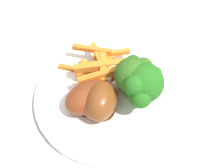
% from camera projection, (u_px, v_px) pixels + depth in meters
% --- Properties ---
extents(dining_table, '(1.23, 0.88, 0.75)m').
position_uv_depth(dining_table, '(132.00, 116.00, 0.52)').
color(dining_table, '#B7B7BC').
rests_on(dining_table, ground_plane).
extents(dinner_plate, '(0.25, 0.25, 0.01)m').
position_uv_depth(dinner_plate, '(112.00, 94.00, 0.43)').
color(dinner_plate, white).
rests_on(dinner_plate, dining_table).
extents(broccoli_floret_front, '(0.06, 0.06, 0.08)m').
position_uv_depth(broccoli_floret_front, '(133.00, 74.00, 0.38)').
color(broccoli_floret_front, '#80A155').
rests_on(broccoli_floret_front, dinner_plate).
extents(broccoli_floret_middle, '(0.06, 0.07, 0.08)m').
position_uv_depth(broccoli_floret_middle, '(142.00, 85.00, 0.37)').
color(broccoli_floret_middle, '#7CB04E').
rests_on(broccoli_floret_middle, dinner_plate).
extents(carrot_fries_pile, '(0.14, 0.10, 0.04)m').
position_uv_depth(carrot_fries_pile, '(104.00, 69.00, 0.43)').
color(carrot_fries_pile, orange).
rests_on(carrot_fries_pile, dinner_plate).
extents(chicken_drumstick_near, '(0.08, 0.10, 0.04)m').
position_uv_depth(chicken_drumstick_near, '(102.00, 99.00, 0.39)').
color(chicken_drumstick_near, '#571F0C').
rests_on(chicken_drumstick_near, dinner_plate).
extents(chicken_drumstick_far, '(0.06, 0.12, 0.05)m').
position_uv_depth(chicken_drumstick_far, '(102.00, 98.00, 0.39)').
color(chicken_drumstick_far, '#51230E').
rests_on(chicken_drumstick_far, dinner_plate).
extents(chicken_drumstick_extra, '(0.12, 0.09, 0.04)m').
position_uv_depth(chicken_drumstick_extra, '(91.00, 96.00, 0.39)').
color(chicken_drumstick_extra, '#521E0E').
rests_on(chicken_drumstick_extra, dinner_plate).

